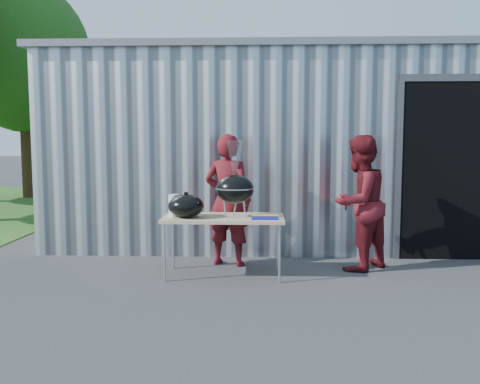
{
  "coord_description": "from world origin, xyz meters",
  "views": [
    {
      "loc": [
        0.13,
        -5.91,
        1.75
      ],
      "look_at": [
        -0.14,
        0.75,
        1.05
      ],
      "focal_mm": 40.0,
      "sensor_mm": 36.0,
      "label": 1
    }
  ],
  "objects_px": {
    "kettle_grill": "(235,184)",
    "person_cook": "(228,200)",
    "person_bystander": "(359,203)",
    "folding_table": "(224,220)"
  },
  "relations": [
    {
      "from": "kettle_grill",
      "to": "person_bystander",
      "type": "distance_m",
      "value": 1.68
    },
    {
      "from": "folding_table",
      "to": "person_bystander",
      "type": "bearing_deg",
      "value": 12.45
    },
    {
      "from": "folding_table",
      "to": "kettle_grill",
      "type": "xyz_separation_m",
      "value": [
        0.14,
        -0.04,
        0.45
      ]
    },
    {
      "from": "folding_table",
      "to": "person_bystander",
      "type": "distance_m",
      "value": 1.79
    },
    {
      "from": "kettle_grill",
      "to": "person_cook",
      "type": "xyz_separation_m",
      "value": [
        -0.12,
        0.6,
        -0.27
      ]
    },
    {
      "from": "kettle_grill",
      "to": "person_cook",
      "type": "bearing_deg",
      "value": 101.6
    },
    {
      "from": "person_cook",
      "to": "person_bystander",
      "type": "xyz_separation_m",
      "value": [
        1.72,
        -0.18,
        -0.01
      ]
    },
    {
      "from": "folding_table",
      "to": "kettle_grill",
      "type": "distance_m",
      "value": 0.48
    },
    {
      "from": "person_cook",
      "to": "folding_table",
      "type": "bearing_deg",
      "value": 102.93
    },
    {
      "from": "kettle_grill",
      "to": "person_cook",
      "type": "height_order",
      "value": "person_cook"
    }
  ]
}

